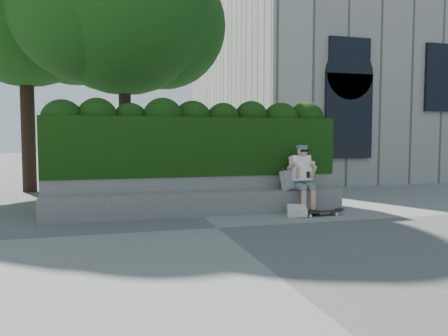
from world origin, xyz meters
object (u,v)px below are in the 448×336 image
object	(u,v)px
person	(302,176)
backpack_plaid	(288,181)
skateboard	(321,212)
backpack_ground	(296,211)

from	to	relation	value
person	backpack_plaid	xyz separation A→B (m)	(-0.28, 0.08, -0.10)
skateboard	backpack_plaid	distance (m)	0.94
backpack_ground	backpack_plaid	bearing A→B (deg)	102.99
person	backpack_ground	world-z (taller)	person
person	backpack_ground	distance (m)	0.84
backpack_plaid	backpack_ground	distance (m)	0.76
person	skateboard	size ratio (longest dim) A/B	1.64
backpack_plaid	backpack_ground	world-z (taller)	backpack_plaid
backpack_plaid	skateboard	bearing A→B (deg)	-76.24
skateboard	backpack_ground	world-z (taller)	backpack_ground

